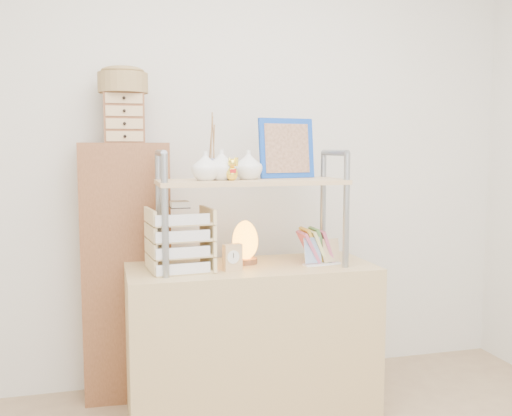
% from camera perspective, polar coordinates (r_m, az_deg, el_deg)
% --- Properties ---
extents(room_shell, '(3.42, 3.41, 2.61)m').
position_cam_1_polar(room_shell, '(2.00, 5.51, 16.66)').
color(room_shell, silver).
rests_on(room_shell, ground).
extents(desk, '(1.20, 0.50, 0.75)m').
position_cam_1_polar(desk, '(2.90, -0.46, -13.08)').
color(desk, tan).
rests_on(desk, ground).
extents(cabinet, '(0.46, 0.26, 1.35)m').
position_cam_1_polar(cabinet, '(3.09, -12.74, -6.23)').
color(cabinet, brown).
rests_on(cabinet, ground).
extents(hutch, '(0.90, 0.34, 0.72)m').
position_cam_1_polar(hutch, '(2.75, -0.60, 2.84)').
color(hutch, gray).
rests_on(hutch, desk).
extents(letter_tray, '(0.29, 0.28, 0.33)m').
position_cam_1_polar(letter_tray, '(2.69, -7.60, -3.50)').
color(letter_tray, '#D8C281').
rests_on(letter_tray, desk).
extents(salt_lamp, '(0.14, 0.13, 0.22)m').
position_cam_1_polar(salt_lamp, '(2.84, -1.10, -3.39)').
color(salt_lamp, brown).
rests_on(salt_lamp, desk).
extents(desk_clock, '(0.10, 0.06, 0.13)m').
position_cam_1_polar(desk_clock, '(2.68, -2.37, -4.95)').
color(desk_clock, tan).
rests_on(desk_clock, desk).
extents(postcard_stand, '(0.20, 0.08, 0.14)m').
position_cam_1_polar(postcard_stand, '(2.84, 6.58, -4.87)').
color(postcard_stand, white).
rests_on(postcard_stand, desk).
extents(drawer_chest, '(0.20, 0.16, 0.25)m').
position_cam_1_polar(drawer_chest, '(3.01, -13.08, 8.76)').
color(drawer_chest, brown).
rests_on(drawer_chest, cabinet).
extents(woven_basket, '(0.25, 0.25, 0.10)m').
position_cam_1_polar(woven_basket, '(3.02, -13.16, 12.07)').
color(woven_basket, olive).
rests_on(woven_basket, drawer_chest).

